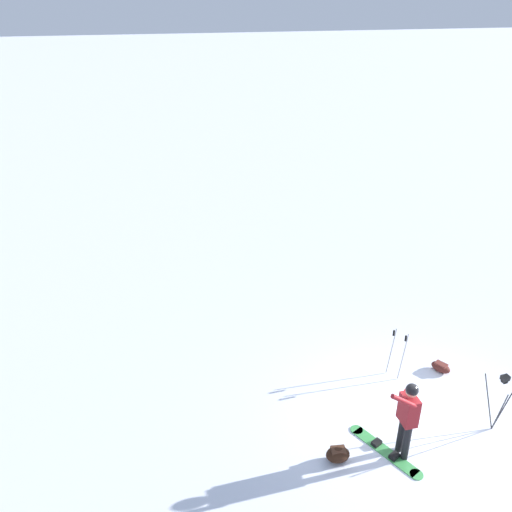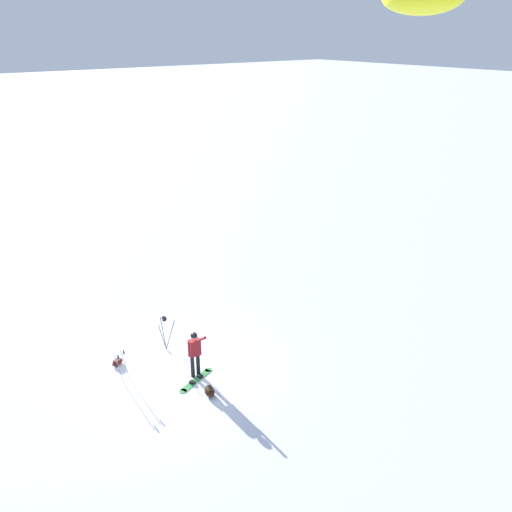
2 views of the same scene
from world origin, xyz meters
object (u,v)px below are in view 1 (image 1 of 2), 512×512
gear_bag_small (441,367)px  ski_poles (398,347)px  snowboarder (408,413)px  snowboard (385,451)px  gear_bag_large (338,454)px  camera_tripod (502,392)px

gear_bag_small → ski_poles: size_ratio=0.47×
snowboarder → snowboard: (-0.15, -0.26, -1.06)m
snowboarder → gear_bag_large: bearing=-101.1°
snowboarder → camera_tripod: (0.03, 2.21, -0.08)m
snowboarder → gear_bag_large: 1.59m
camera_tripod → ski_poles: bearing=-156.6°
snowboard → ski_poles: ski_poles is taller
gear_bag_large → snowboard: bearing=84.6°
snowboarder → camera_tripod: bearing=89.3°
gear_bag_large → camera_tripod: size_ratio=0.37×
snowboard → snowboarder: bearing=59.4°
snowboarder → ski_poles: size_ratio=1.54×
snowboarder → gear_bag_small: 3.19m
snowboard → ski_poles: 2.65m
camera_tripod → gear_bag_large: bearing=-94.6°
snowboard → ski_poles: (-2.05, 1.50, 0.75)m
gear_bag_large → camera_tripod: bearing=85.4°
gear_bag_small → ski_poles: bearing=-104.1°
snowboard → gear_bag_small: gear_bag_small is taller
snowboard → gear_bag_large: gear_bag_large is taller
snowboard → gear_bag_small: size_ratio=2.99×
ski_poles → snowboard: bearing=-36.2°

